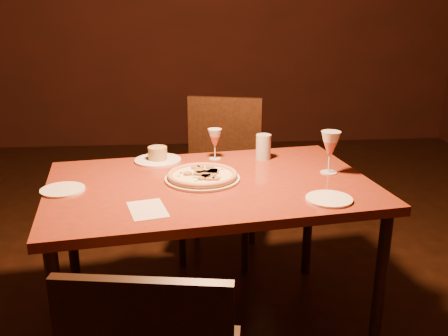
{
  "coord_description": "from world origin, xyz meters",
  "views": [
    {
      "loc": [
        -0.07,
        -2.09,
        1.53
      ],
      "look_at": [
        0.11,
        0.07,
        0.82
      ],
      "focal_mm": 40.0,
      "sensor_mm": 36.0,
      "label": 1
    }
  ],
  "objects": [
    {
      "name": "dining_table",
      "position": [
        0.05,
        0.02,
        0.7
      ],
      "size": [
        1.56,
        1.12,
        0.77
      ],
      "rotation": [
        0.0,
        0.0,
        0.14
      ],
      "color": "maroon",
      "rests_on": "floor"
    },
    {
      "name": "ramekin_saucer",
      "position": [
        -0.2,
        0.36,
        0.8
      ],
      "size": [
        0.24,
        0.24,
        0.08
      ],
      "color": "white",
      "rests_on": "dining_table"
    },
    {
      "name": "wine_glass_right",
      "position": [
        0.61,
        0.1,
        0.87
      ],
      "size": [
        0.09,
        0.09,
        0.2
      ],
      "primitive_type": null,
      "color": "#C86653",
      "rests_on": "dining_table"
    },
    {
      "name": "menu_card",
      "position": [
        -0.21,
        -0.27,
        0.77
      ],
      "size": [
        0.18,
        0.23,
        0.0
      ],
      "primitive_type": "cube",
      "rotation": [
        0.0,
        0.0,
        0.25
      ],
      "color": "beige",
      "rests_on": "dining_table"
    },
    {
      "name": "back_wall",
      "position": [
        0.0,
        3.5,
        1.5
      ],
      "size": [
        6.0,
        0.04,
        3.0
      ],
      "primitive_type": "cube",
      "color": "#391512",
      "rests_on": "floor"
    },
    {
      "name": "floor",
      "position": [
        0.0,
        0.0,
        0.0
      ],
      "size": [
        7.0,
        7.0,
        0.0
      ],
      "primitive_type": "plane",
      "color": "black",
      "rests_on": "ground"
    },
    {
      "name": "chair_far",
      "position": [
        0.16,
        0.86,
        0.55
      ],
      "size": [
        0.58,
        0.58,
        0.98
      ],
      "rotation": [
        0.0,
        0.0,
        -0.25
      ],
      "color": "black",
      "rests_on": "floor"
    },
    {
      "name": "water_tumbler",
      "position": [
        0.34,
        0.36,
        0.84
      ],
      "size": [
        0.08,
        0.08,
        0.13
      ],
      "primitive_type": "cylinder",
      "color": "#B1BCC1",
      "rests_on": "dining_table"
    },
    {
      "name": "wine_glass_far",
      "position": [
        0.09,
        0.37,
        0.85
      ],
      "size": [
        0.07,
        0.07,
        0.16
      ],
      "primitive_type": null,
      "color": "#C86653",
      "rests_on": "dining_table"
    },
    {
      "name": "side_plate_near",
      "position": [
        0.52,
        -0.24,
        0.78
      ],
      "size": [
        0.19,
        0.19,
        0.01
      ],
      "primitive_type": "cylinder",
      "color": "white",
      "rests_on": "dining_table"
    },
    {
      "name": "pizza_plate",
      "position": [
        0.01,
        0.05,
        0.79
      ],
      "size": [
        0.34,
        0.34,
        0.04
      ],
      "color": "white",
      "rests_on": "dining_table"
    },
    {
      "name": "side_plate_left",
      "position": [
        -0.59,
        -0.04,
        0.78
      ],
      "size": [
        0.19,
        0.19,
        0.01
      ],
      "primitive_type": "cylinder",
      "color": "white",
      "rests_on": "dining_table"
    }
  ]
}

